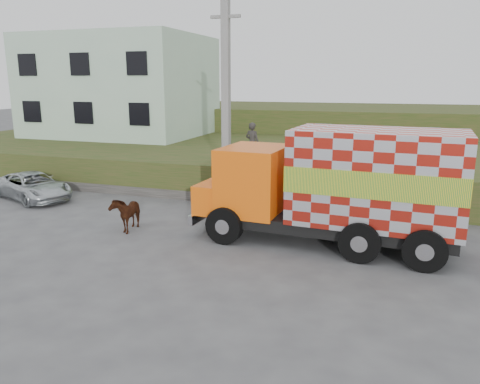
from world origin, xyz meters
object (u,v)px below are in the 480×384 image
(cargo_truck, at_px, (339,186))
(pedestrian, at_px, (252,143))
(cow, at_px, (127,212))
(utility_pole, at_px, (226,100))
(suv, at_px, (33,186))

(cargo_truck, bearing_deg, pedestrian, 135.11)
(cow, distance_m, pedestrian, 6.25)
(cargo_truck, distance_m, pedestrian, 6.18)
(cargo_truck, relative_size, cow, 5.69)
(utility_pole, xyz_separation_m, cargo_truck, (4.99, -4.02, -2.27))
(cargo_truck, relative_size, suv, 2.00)
(suv, distance_m, pedestrian, 9.31)
(utility_pole, relative_size, suv, 2.01)
(cargo_truck, height_order, suv, cargo_truck)
(utility_pole, relative_size, cow, 5.70)
(suv, bearing_deg, pedestrian, -48.82)
(cow, distance_m, suv, 6.39)
(cargo_truck, bearing_deg, suv, 176.39)
(utility_pole, distance_m, cow, 6.17)
(suv, height_order, pedestrian, pedestrian)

